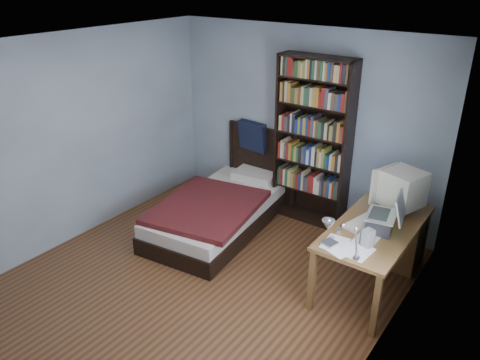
{
  "coord_description": "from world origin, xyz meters",
  "views": [
    {
      "loc": [
        2.8,
        -3.16,
        3.14
      ],
      "look_at": [
        0.09,
        0.59,
        1.02
      ],
      "focal_mm": 35.0,
      "sensor_mm": 36.0,
      "label": 1
    }
  ],
  "objects_px": {
    "desk_lamp": "(333,229)",
    "crt_monitor": "(400,188)",
    "keyboard": "(361,223)",
    "desk": "(387,234)",
    "bookshelf": "(313,142)",
    "soda_can": "(373,211)",
    "laptop": "(383,220)",
    "speaker": "(368,238)",
    "bed": "(223,207)"
  },
  "relations": [
    {
      "from": "desk_lamp",
      "to": "crt_monitor",
      "type": "bearing_deg",
      "value": 86.68
    },
    {
      "from": "crt_monitor",
      "to": "keyboard",
      "type": "bearing_deg",
      "value": -111.7
    },
    {
      "from": "desk",
      "to": "desk_lamp",
      "type": "relative_size",
      "value": 2.8
    },
    {
      "from": "crt_monitor",
      "to": "bookshelf",
      "type": "bearing_deg",
      "value": 159.75
    },
    {
      "from": "keyboard",
      "to": "soda_can",
      "type": "height_order",
      "value": "soda_can"
    },
    {
      "from": "crt_monitor",
      "to": "desk_lamp",
      "type": "relative_size",
      "value": 0.95
    },
    {
      "from": "crt_monitor",
      "to": "keyboard",
      "type": "height_order",
      "value": "crt_monitor"
    },
    {
      "from": "laptop",
      "to": "soda_can",
      "type": "relative_size",
      "value": 4.06
    },
    {
      "from": "soda_can",
      "to": "keyboard",
      "type": "bearing_deg",
      "value": -97.81
    },
    {
      "from": "laptop",
      "to": "speaker",
      "type": "xyz_separation_m",
      "value": [
        -0.01,
        -0.36,
        -0.03
      ]
    },
    {
      "from": "desk",
      "to": "bed",
      "type": "xyz_separation_m",
      "value": [
        -2.08,
        -0.32,
        -0.16
      ]
    },
    {
      "from": "laptop",
      "to": "soda_can",
      "type": "bearing_deg",
      "value": 125.74
    },
    {
      "from": "crt_monitor",
      "to": "speaker",
      "type": "distance_m",
      "value": 0.89
    },
    {
      "from": "bookshelf",
      "to": "bed",
      "type": "xyz_separation_m",
      "value": [
        -0.84,
        -0.81,
        -0.84
      ]
    },
    {
      "from": "crt_monitor",
      "to": "bookshelf",
      "type": "height_order",
      "value": "bookshelf"
    },
    {
      "from": "desk_lamp",
      "to": "bookshelf",
      "type": "relative_size",
      "value": 0.25
    },
    {
      "from": "crt_monitor",
      "to": "keyboard",
      "type": "distance_m",
      "value": 0.6
    },
    {
      "from": "bed",
      "to": "soda_can",
      "type": "bearing_deg",
      "value": 2.11
    },
    {
      "from": "speaker",
      "to": "soda_can",
      "type": "height_order",
      "value": "speaker"
    },
    {
      "from": "desk",
      "to": "bookshelf",
      "type": "bearing_deg",
      "value": 158.47
    },
    {
      "from": "crt_monitor",
      "to": "speaker",
      "type": "bearing_deg",
      "value": -89.15
    },
    {
      "from": "keyboard",
      "to": "soda_can",
      "type": "relative_size",
      "value": 3.8
    },
    {
      "from": "desk",
      "to": "soda_can",
      "type": "distance_m",
      "value": 0.46
    },
    {
      "from": "desk",
      "to": "desk_lamp",
      "type": "distance_m",
      "value": 1.65
    },
    {
      "from": "bookshelf",
      "to": "keyboard",
      "type": "bearing_deg",
      "value": -41.89
    },
    {
      "from": "speaker",
      "to": "desk_lamp",
      "type": "bearing_deg",
      "value": -80.71
    },
    {
      "from": "desk",
      "to": "speaker",
      "type": "height_order",
      "value": "speaker"
    },
    {
      "from": "bookshelf",
      "to": "soda_can",
      "type": "bearing_deg",
      "value": -33.1
    },
    {
      "from": "desk",
      "to": "speaker",
      "type": "xyz_separation_m",
      "value": [
        0.07,
        -0.86,
        0.41
      ]
    },
    {
      "from": "desk",
      "to": "speaker",
      "type": "relative_size",
      "value": 8.5
    },
    {
      "from": "bookshelf",
      "to": "bed",
      "type": "height_order",
      "value": "bookshelf"
    },
    {
      "from": "crt_monitor",
      "to": "bookshelf",
      "type": "xyz_separation_m",
      "value": [
        -1.3,
        0.48,
        0.1
      ]
    },
    {
      "from": "soda_can",
      "to": "speaker",
      "type": "bearing_deg",
      "value": -73.62
    },
    {
      "from": "speaker",
      "to": "bed",
      "type": "relative_size",
      "value": 0.08
    },
    {
      "from": "desk_lamp",
      "to": "bed",
      "type": "distance_m",
      "value": 2.52
    },
    {
      "from": "speaker",
      "to": "bed",
      "type": "xyz_separation_m",
      "value": [
        -2.15,
        0.54,
        -0.57
      ]
    },
    {
      "from": "desk",
      "to": "bed",
      "type": "bearing_deg",
      "value": -171.2
    },
    {
      "from": "laptop",
      "to": "soda_can",
      "type": "distance_m",
      "value": 0.32
    },
    {
      "from": "bookshelf",
      "to": "desk",
      "type": "bearing_deg",
      "value": -21.53
    },
    {
      "from": "bookshelf",
      "to": "desk_lamp",
      "type": "bearing_deg",
      "value": -58.13
    },
    {
      "from": "crt_monitor",
      "to": "desk_lamp",
      "type": "xyz_separation_m",
      "value": [
        -0.09,
        -1.47,
        0.18
      ]
    },
    {
      "from": "crt_monitor",
      "to": "desk",
      "type": "bearing_deg",
      "value": -170.54
    },
    {
      "from": "crt_monitor",
      "to": "bed",
      "type": "height_order",
      "value": "crt_monitor"
    },
    {
      "from": "laptop",
      "to": "bed",
      "type": "relative_size",
      "value": 0.2
    },
    {
      "from": "speaker",
      "to": "bed",
      "type": "height_order",
      "value": "bed"
    },
    {
      "from": "desk",
      "to": "bookshelf",
      "type": "height_order",
      "value": "bookshelf"
    },
    {
      "from": "soda_can",
      "to": "bed",
      "type": "bearing_deg",
      "value": -177.89
    },
    {
      "from": "desk",
      "to": "crt_monitor",
      "type": "height_order",
      "value": "crt_monitor"
    },
    {
      "from": "desk",
      "to": "keyboard",
      "type": "relative_size",
      "value": 3.75
    },
    {
      "from": "speaker",
      "to": "soda_can",
      "type": "relative_size",
      "value": 1.68
    }
  ]
}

